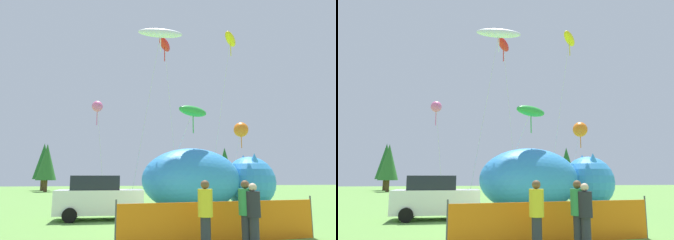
{
  "view_description": "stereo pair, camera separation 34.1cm",
  "coord_description": "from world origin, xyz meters",
  "views": [
    {
      "loc": [
        -3.3,
        -13.61,
        1.92
      ],
      "look_at": [
        0.58,
        5.41,
        5.31
      ],
      "focal_mm": 35.0,
      "sensor_mm": 36.0,
      "label": 1
    },
    {
      "loc": [
        -2.96,
        -13.67,
        1.92
      ],
      "look_at": [
        0.58,
        5.41,
        5.31
      ],
      "focal_mm": 35.0,
      "sensor_mm": 36.0,
      "label": 2
    }
  ],
  "objects": [
    {
      "name": "kite_pink_octopus",
      "position": [
        -3.66,
        8.63,
        6.62
      ],
      "size": [
        1.06,
        1.7,
        7.03
      ],
      "color": "silver",
      "rests_on": "ground"
    },
    {
      "name": "horizon_tree_west",
      "position": [
        -11.5,
        37.11,
        4.18
      ],
      "size": [
        2.85,
        2.85,
        6.81
      ],
      "color": "brown",
      "rests_on": "ground"
    },
    {
      "name": "kite_green_fish",
      "position": [
        1.91,
        4.59,
        5.72
      ],
      "size": [
        3.18,
        1.84,
        6.14
      ],
      "color": "silver",
      "rests_on": "ground"
    },
    {
      "name": "safety_fence",
      "position": [
        0.3,
        -4.06,
        0.6
      ],
      "size": [
        6.36,
        0.63,
        1.32
      ],
      "rotation": [
        0.0,
        0.0,
        0.09
      ],
      "color": "orange",
      "rests_on": "ground"
    },
    {
      "name": "kite_red_lizard",
      "position": [
        1.02,
        8.83,
        11.53
      ],
      "size": [
        1.74,
        2.39,
        11.94
      ],
      "color": "silver",
      "rests_on": "ground"
    },
    {
      "name": "ground_plane",
      "position": [
        0.0,
        0.0,
        0.0
      ],
      "size": [
        120.0,
        120.0,
        0.0
      ],
      "primitive_type": "plane",
      "color": "#609342"
    },
    {
      "name": "parked_car",
      "position": [
        -3.34,
        2.16,
        0.98
      ],
      "size": [
        3.96,
        2.03,
        1.99
      ],
      "rotation": [
        0.0,
        0.0,
        -0.03
      ],
      "color": "white",
      "rests_on": "ground"
    },
    {
      "name": "spectator_in_green_shirt",
      "position": [
        0.86,
        -5.0,
        0.96
      ],
      "size": [
        0.38,
        0.38,
        1.75
      ],
      "color": "#2D2D38",
      "rests_on": "ground"
    },
    {
      "name": "kite_orange_flower",
      "position": [
        6.35,
        7.83,
        5.22
      ],
      "size": [
        2.51,
        2.49,
        5.75
      ],
      "color": "silver",
      "rests_on": "ground"
    },
    {
      "name": "kite_yellow_hero",
      "position": [
        5.71,
        7.66,
        11.84
      ],
      "size": [
        2.32,
        2.31,
        12.43
      ],
      "color": "silver",
      "rests_on": "ground"
    },
    {
      "name": "spectator_in_grey_shirt",
      "position": [
        -0.51,
        -4.95,
        1.0
      ],
      "size": [
        0.4,
        0.4,
        1.84
      ],
      "color": "#2D2D38",
      "rests_on": "ground"
    },
    {
      "name": "spectator_in_white_shirt",
      "position": [
        0.73,
        -4.79,
        1.0
      ],
      "size": [
        0.4,
        0.4,
        1.83
      ],
      "color": "#2D2D38",
      "rests_on": "ground"
    },
    {
      "name": "inflatable_cat",
      "position": [
        2.92,
        4.92,
        1.64
      ],
      "size": [
        8.98,
        5.15,
        3.55
      ],
      "rotation": [
        0.0,
        0.0,
        0.26
      ],
      "color": "#338CD8",
      "rests_on": "ground"
    },
    {
      "name": "horizon_tree_mid",
      "position": [
        15.31,
        34.06,
        3.92
      ],
      "size": [
        2.68,
        2.68,
        6.38
      ],
      "color": "brown",
      "rests_on": "ground"
    },
    {
      "name": "kite_white_ghost",
      "position": [
        0.3,
        6.52,
        11.33
      ],
      "size": [
        3.51,
        1.48,
        11.73
      ],
      "color": "silver",
      "rests_on": "ground"
    },
    {
      "name": "folding_chair",
      "position": [
        2.5,
        -0.04,
        0.5
      ],
      "size": [
        0.72,
        0.72,
        0.88
      ],
      "rotation": [
        0.0,
        0.0,
        2.06
      ],
      "color": "#1959A5",
      "rests_on": "ground"
    },
    {
      "name": "horizon_tree_east",
      "position": [
        -10.36,
        32.5,
        3.87
      ],
      "size": [
        2.64,
        2.64,
        6.31
      ],
      "color": "brown",
      "rests_on": "ground"
    }
  ]
}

